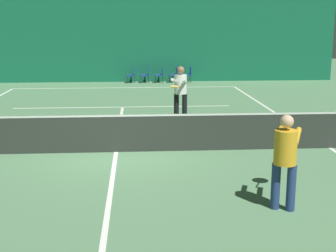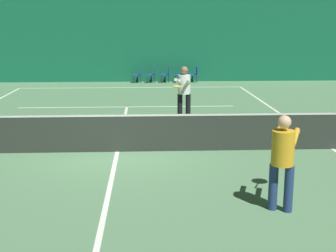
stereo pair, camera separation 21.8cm
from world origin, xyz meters
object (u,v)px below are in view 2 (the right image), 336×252
at_px(courtside_chair_2, 167,74).
at_px(courtside_chair_3, 181,74).
at_px(player_near, 283,155).
at_px(courtside_chair_4, 195,73).
at_px(player_far, 184,89).
at_px(courtside_chair_0, 139,74).
at_px(courtside_chair_1, 153,74).
at_px(tennis_net, 117,132).

relative_size(courtside_chair_2, courtside_chair_3, 1.00).
distance_m(player_near, courtside_chair_2, 17.70).
xyz_separation_m(courtside_chair_2, courtside_chair_4, (1.51, 0.00, 0.00)).
xyz_separation_m(player_far, courtside_chair_3, (0.64, 9.93, -0.54)).
relative_size(courtside_chair_0, courtside_chair_2, 1.00).
height_order(courtside_chair_3, courtside_chair_4, same).
height_order(courtside_chair_1, courtside_chair_2, same).
xyz_separation_m(player_near, courtside_chair_3, (-0.41, 17.66, -0.49)).
xyz_separation_m(player_far, courtside_chair_2, (-0.12, 9.93, -0.54)).
xyz_separation_m(player_far, courtside_chair_4, (1.40, 9.93, -0.54)).
bearing_deg(courtside_chair_4, courtside_chair_1, -90.00).
distance_m(player_near, courtside_chair_3, 17.67).
bearing_deg(courtside_chair_0, player_far, 9.31).
height_order(player_far, courtside_chair_1, player_far).
bearing_deg(courtside_chair_0, player_near, 8.62).
xyz_separation_m(courtside_chair_0, courtside_chair_1, (0.76, 0.00, 0.00)).
xyz_separation_m(tennis_net, courtside_chair_2, (1.87, 13.80, -0.03)).
xyz_separation_m(courtside_chair_1, courtside_chair_3, (1.51, 0.00, 0.00)).
distance_m(tennis_net, courtside_chair_3, 14.05).
bearing_deg(courtside_chair_2, tennis_net, -7.70).
bearing_deg(player_near, tennis_net, 63.03).
xyz_separation_m(courtside_chair_0, courtside_chair_3, (2.27, 0.00, 0.00)).
xyz_separation_m(tennis_net, player_near, (3.03, -3.86, 0.46)).
xyz_separation_m(tennis_net, courtside_chair_0, (0.35, 13.80, -0.03)).
bearing_deg(courtside_chair_4, courtside_chair_2, -90.00).
height_order(courtside_chair_0, courtside_chair_2, same).
relative_size(player_far, courtside_chair_1, 2.11).
distance_m(courtside_chair_0, courtside_chair_3, 2.27).
bearing_deg(courtside_chair_0, tennis_net, -1.47).
relative_size(courtside_chair_2, courtside_chair_4, 1.00).
distance_m(tennis_net, player_near, 4.93).
distance_m(tennis_net, courtside_chair_0, 13.80).
xyz_separation_m(tennis_net, courtside_chair_4, (3.38, 13.80, -0.03)).
bearing_deg(player_near, courtside_chair_2, 28.64).
bearing_deg(player_far, courtside_chair_4, -172.13).
bearing_deg(player_far, player_near, 23.60).
xyz_separation_m(courtside_chair_1, courtside_chair_4, (2.27, 0.00, 0.00)).
bearing_deg(player_far, tennis_net, -11.28).
distance_m(courtside_chair_0, courtside_chair_4, 3.02).
bearing_deg(tennis_net, courtside_chair_4, 76.24).
distance_m(player_near, courtside_chair_4, 17.67).
bearing_deg(player_far, courtside_chair_0, -154.82).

